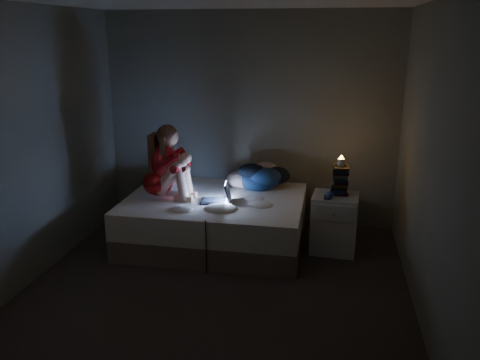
% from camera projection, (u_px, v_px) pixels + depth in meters
% --- Properties ---
extents(floor, '(3.60, 3.80, 0.02)m').
position_uv_depth(floor, '(215.00, 292.00, 4.61)').
color(floor, black).
rests_on(floor, ground).
extents(wall_back, '(3.60, 0.02, 2.60)m').
position_uv_depth(wall_back, '(250.00, 120.00, 6.03)').
color(wall_back, '#54584F').
rests_on(wall_back, ground).
extents(wall_front, '(3.60, 0.02, 2.60)m').
position_uv_depth(wall_front, '(123.00, 249.00, 2.44)').
color(wall_front, '#54584F').
rests_on(wall_front, ground).
extents(wall_left, '(0.02, 3.80, 2.60)m').
position_uv_depth(wall_left, '(24.00, 149.00, 4.55)').
color(wall_left, '#54584F').
rests_on(wall_left, ground).
extents(wall_right, '(0.02, 3.80, 2.60)m').
position_uv_depth(wall_right, '(433.00, 167.00, 3.92)').
color(wall_right, '#54584F').
rests_on(wall_right, ground).
extents(bed, '(1.98, 1.49, 0.54)m').
position_uv_depth(bed, '(215.00, 220.00, 5.61)').
color(bed, silver).
rests_on(bed, ground).
extents(pillow, '(0.42, 0.30, 0.12)m').
position_uv_depth(pillow, '(169.00, 182.00, 5.92)').
color(pillow, white).
rests_on(pillow, bed).
extents(woman, '(0.53, 0.35, 0.84)m').
position_uv_depth(woman, '(157.00, 161.00, 5.43)').
color(woman, '#A50700').
rests_on(woman, bed).
extents(laptop, '(0.35, 0.27, 0.23)m').
position_uv_depth(laptop, '(215.00, 192.00, 5.36)').
color(laptop, black).
rests_on(laptop, bed).
extents(clothes_pile, '(0.68, 0.63, 0.33)m').
position_uv_depth(clothes_pile, '(258.00, 175.00, 5.82)').
color(clothes_pile, navy).
rests_on(clothes_pile, bed).
extents(nightstand, '(0.52, 0.47, 0.65)m').
position_uv_depth(nightstand, '(334.00, 223.00, 5.39)').
color(nightstand, silver).
rests_on(nightstand, ground).
extents(book_stack, '(0.19, 0.25, 0.29)m').
position_uv_depth(book_stack, '(340.00, 180.00, 5.32)').
color(book_stack, black).
rests_on(book_stack, nightstand).
extents(candle, '(0.07, 0.07, 0.08)m').
position_uv_depth(candle, '(341.00, 164.00, 5.27)').
color(candle, beige).
rests_on(candle, book_stack).
extents(phone, '(0.08, 0.14, 0.01)m').
position_uv_depth(phone, '(328.00, 197.00, 5.21)').
color(phone, black).
rests_on(phone, nightstand).
extents(blue_orb, '(0.08, 0.08, 0.08)m').
position_uv_depth(blue_orb, '(331.00, 195.00, 5.17)').
color(blue_orb, navy).
rests_on(blue_orb, nightstand).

